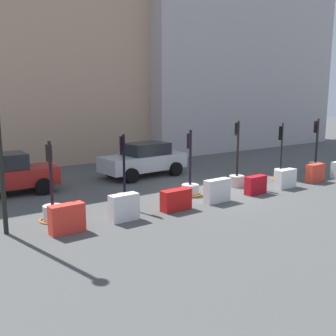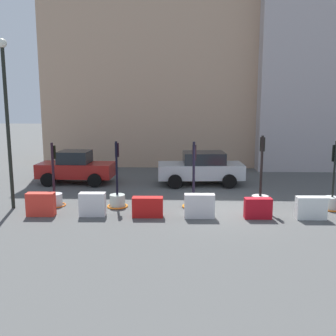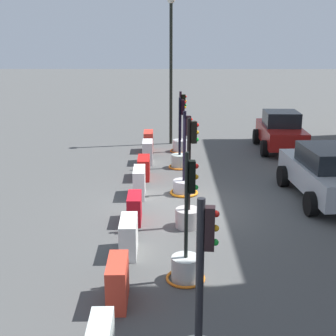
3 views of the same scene
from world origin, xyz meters
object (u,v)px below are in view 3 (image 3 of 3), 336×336
object	(u,v)px
traffic_light_2	(184,183)
construction_barrier_6	(118,282)
traffic_light_3	(188,208)
street_lamp_post	(171,57)
car_red_compact	(281,131)
traffic_light_4	(186,261)
construction_barrier_5	(129,236)
construction_barrier_1	(148,152)
construction_barrier_3	(139,182)
car_silver_hatchback	(328,173)
construction_barrier_0	(149,141)
traffic_light_0	(180,142)
construction_barrier_4	(134,208)
traffic_light_1	(180,157)
construction_barrier_2	(144,168)

from	to	relation	value
traffic_light_2	construction_barrier_6	world-z (taller)	traffic_light_2
traffic_light_3	street_lamp_post	distance (m)	10.77
traffic_light_2	car_red_compact	xyz separation A→B (m)	(-6.17, 4.50, 0.47)
traffic_light_2	traffic_light_4	bearing A→B (deg)	-1.10
construction_barrier_5	construction_barrier_1	bearing A→B (deg)	179.66
traffic_light_2	construction_barrier_1	size ratio (longest dim) A/B	2.74
construction_barrier_3	car_silver_hatchback	distance (m)	5.96
traffic_light_4	construction_barrier_6	bearing A→B (deg)	-56.36
car_red_compact	street_lamp_post	world-z (taller)	street_lamp_post
construction_barrier_0	car_red_compact	distance (m)	5.96
traffic_light_4	construction_barrier_1	xyz separation A→B (m)	(-9.50, -1.28, 0.02)
traffic_light_0	construction_barrier_4	bearing A→B (deg)	-9.85
street_lamp_post	car_silver_hatchback	bearing A→B (deg)	31.92
construction_barrier_1	construction_barrier_6	world-z (taller)	construction_barrier_1
construction_barrier_4	construction_barrier_1	bearing A→B (deg)	179.45
construction_barrier_1	construction_barrier_6	bearing A→B (deg)	-0.39
construction_barrier_0	construction_barrier_6	bearing A→B (deg)	-0.06
traffic_light_1	construction_barrier_6	world-z (taller)	traffic_light_1
traffic_light_2	street_lamp_post	bearing A→B (deg)	-176.56
traffic_light_0	car_silver_hatchback	xyz separation A→B (m)	(6.33, 4.51, 0.43)
car_silver_hatchback	traffic_light_4	bearing A→B (deg)	-41.99
traffic_light_4	construction_barrier_0	distance (m)	11.56
construction_barrier_2	car_red_compact	xyz separation A→B (m)	(-4.40, 5.92, 0.46)
construction_barrier_2	construction_barrier_6	distance (m)	8.28
traffic_light_4	construction_barrier_3	bearing A→B (deg)	-166.04
traffic_light_2	car_silver_hatchback	world-z (taller)	traffic_light_2
construction_barrier_4	construction_barrier_5	size ratio (longest dim) A/B	0.92
construction_barrier_2	construction_barrier_3	distance (m)	1.96
traffic_light_4	car_silver_hatchback	bearing A→B (deg)	138.01
street_lamp_post	car_red_compact	bearing A→B (deg)	75.93
construction_barrier_1	car_silver_hatchback	distance (m)	7.35
traffic_light_2	construction_barrier_3	world-z (taller)	traffic_light_2
construction_barrier_1	construction_barrier_6	xyz separation A→B (m)	(10.40, -0.07, -0.01)
traffic_light_2	construction_barrier_5	world-z (taller)	traffic_light_2
traffic_light_2	construction_barrier_2	world-z (taller)	traffic_light_2
traffic_light_0	construction_barrier_1	world-z (taller)	traffic_light_0
construction_barrier_1	construction_barrier_6	size ratio (longest dim) A/B	0.95
traffic_light_4	construction_barrier_4	bearing A→B (deg)	-157.51
construction_barrier_6	construction_barrier_4	bearing A→B (deg)	179.86
construction_barrier_6	construction_barrier_0	bearing A→B (deg)	179.94
traffic_light_0	car_red_compact	distance (m)	4.55
construction_barrier_0	construction_barrier_4	distance (m)	8.25
construction_barrier_4	car_red_compact	size ratio (longest dim) A/B	0.26
traffic_light_3	construction_barrier_5	distance (m)	2.17
car_red_compact	car_silver_hatchback	bearing A→B (deg)	-0.10
traffic_light_2	street_lamp_post	xyz separation A→B (m)	(-7.41, -0.45, 3.69)
construction_barrier_5	street_lamp_post	distance (m)	12.35
traffic_light_3	car_red_compact	size ratio (longest dim) A/B	0.75
construction_barrier_2	car_silver_hatchback	size ratio (longest dim) A/B	0.26
construction_barrier_4	construction_barrier_6	bearing A→B (deg)	-0.14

